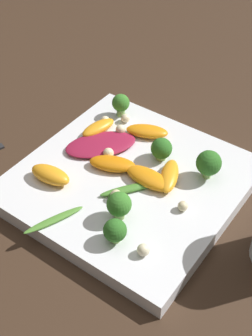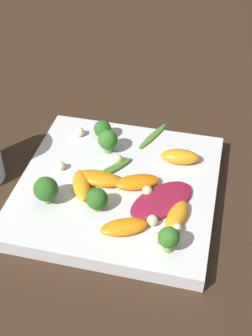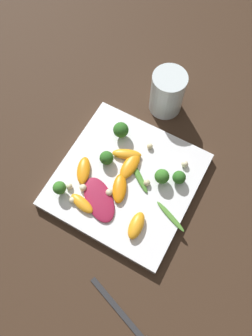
{
  "view_description": "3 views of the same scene",
  "coord_description": "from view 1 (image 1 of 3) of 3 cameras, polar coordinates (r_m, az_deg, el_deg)",
  "views": [
    {
      "loc": [
        0.38,
        0.27,
        0.48
      ],
      "look_at": [
        0.01,
        -0.0,
        0.05
      ],
      "focal_mm": 50.0,
      "sensor_mm": 36.0,
      "label": 1
    },
    {
      "loc": [
        -0.49,
        -0.13,
        0.5
      ],
      "look_at": [
        0.02,
        -0.01,
        0.04
      ],
      "focal_mm": 50.0,
      "sensor_mm": 36.0,
      "label": 2
    },
    {
      "loc": [
        0.12,
        -0.22,
        0.69
      ],
      "look_at": [
        -0.01,
        0.01,
        0.05
      ],
      "focal_mm": 35.0,
      "sensor_mm": 36.0,
      "label": 3
    }
  ],
  "objects": [
    {
      "name": "macadamia_nut_4",
      "position": [
        0.61,
        -1.23,
        -3.3
      ],
      "size": [
        0.01,
        0.01,
        0.01
      ],
      "color": "beige",
      "rests_on": "plate"
    },
    {
      "name": "radicchio_leaf_0",
      "position": [
        0.69,
        -3.1,
        2.88
      ],
      "size": [
        0.12,
        0.11,
        0.01
      ],
      "color": "maroon",
      "rests_on": "plate"
    },
    {
      "name": "ground_plane",
      "position": [
        0.67,
        0.43,
        -2.45
      ],
      "size": [
        2.4,
        2.4,
        0.0
      ],
      "primitive_type": "plane",
      "color": "#382619"
    },
    {
      "name": "macadamia_nut_2",
      "position": [
        0.74,
        -0.08,
        6.09
      ],
      "size": [
        0.01,
        0.01,
        0.01
      ],
      "color": "beige",
      "rests_on": "plate"
    },
    {
      "name": "macadamia_nut_1",
      "position": [
        0.61,
        6.94,
        -4.64
      ],
      "size": [
        0.01,
        0.01,
        0.01
      ],
      "color": "beige",
      "rests_on": "plate"
    },
    {
      "name": "macadamia_nut_0",
      "position": [
        0.56,
        2.13,
        -9.95
      ],
      "size": [
        0.02,
        0.02,
        0.02
      ],
      "color": "beige",
      "rests_on": "plate"
    },
    {
      "name": "broccoli_floret_4",
      "position": [
        0.75,
        -0.64,
        7.84
      ],
      "size": [
        0.03,
        0.03,
        0.04
      ],
      "color": "#84AD5B",
      "rests_on": "plate"
    },
    {
      "name": "macadamia_nut_5",
      "position": [
        0.74,
        -2.56,
        5.83
      ],
      "size": [
        0.01,
        0.01,
        0.01
      ],
      "color": "beige",
      "rests_on": "plate"
    },
    {
      "name": "arugula_sprig_1",
      "position": [
        0.6,
        -8.78,
        -6.25
      ],
      "size": [
        0.08,
        0.04,
        0.0
      ],
      "color": "#518E33",
      "rests_on": "plate"
    },
    {
      "name": "orange_segment_4",
      "position": [
        0.66,
        -1.76,
        0.43
      ],
      "size": [
        0.05,
        0.07,
        0.02
      ],
      "color": "orange",
      "rests_on": "plate"
    },
    {
      "name": "broccoli_floret_0",
      "position": [
        0.64,
        10.05,
        0.56
      ],
      "size": [
        0.04,
        0.04,
        0.04
      ],
      "color": "#84AD5B",
      "rests_on": "plate"
    },
    {
      "name": "broccoli_floret_2",
      "position": [
        0.56,
        -1.35,
        -7.67
      ],
      "size": [
        0.03,
        0.03,
        0.03
      ],
      "color": "#84AD5B",
      "rests_on": "plate"
    },
    {
      "name": "broccoli_floret_1",
      "position": [
        0.67,
        4.34,
        2.33
      ],
      "size": [
        0.03,
        0.03,
        0.03
      ],
      "color": "#84AD5B",
      "rests_on": "plate"
    },
    {
      "name": "plate",
      "position": [
        0.66,
        0.43,
        -1.75
      ],
      "size": [
        0.29,
        0.29,
        0.02
      ],
      "color": "white",
      "rests_on": "ground_plane"
    },
    {
      "name": "broccoli_floret_3",
      "position": [
        0.58,
        -0.85,
        -4.52
      ],
      "size": [
        0.03,
        0.03,
        0.04
      ],
      "color": "#7A9E51",
      "rests_on": "plate"
    },
    {
      "name": "macadamia_nut_6",
      "position": [
        0.67,
        -2.16,
        1.83
      ],
      "size": [
        0.02,
        0.02,
        0.02
      ],
      "color": "beige",
      "rests_on": "plate"
    },
    {
      "name": "orange_segment_3",
      "position": [
        0.71,
        2.58,
        4.51
      ],
      "size": [
        0.05,
        0.07,
        0.02
      ],
      "color": "orange",
      "rests_on": "plate"
    },
    {
      "name": "orange_segment_0",
      "position": [
        0.64,
        5.3,
        -0.97
      ],
      "size": [
        0.07,
        0.05,
        0.02
      ],
      "color": "orange",
      "rests_on": "plate"
    },
    {
      "name": "macadamia_nut_3",
      "position": [
        0.72,
        -0.66,
        4.71
      ],
      "size": [
        0.02,
        0.02,
        0.02
      ],
      "color": "beige",
      "rests_on": "plate"
    },
    {
      "name": "orange_segment_2",
      "position": [
        0.72,
        -3.41,
        4.93
      ],
      "size": [
        0.06,
        0.04,
        0.02
      ],
      "color": "orange",
      "rests_on": "plate"
    },
    {
      "name": "orange_segment_1",
      "position": [
        0.64,
        2.75,
        -1.22
      ],
      "size": [
        0.03,
        0.07,
        0.02
      ],
      "color": "orange",
      "rests_on": "plate"
    },
    {
      "name": "arugula_sprig_0",
      "position": [
        0.63,
        0.5,
        -2.52
      ],
      "size": [
        0.08,
        0.06,
        0.01
      ],
      "color": "#47842D",
      "rests_on": "plate"
    },
    {
      "name": "orange_segment_5",
      "position": [
        0.65,
        -9.21,
        -0.82
      ],
      "size": [
        0.04,
        0.06,
        0.02
      ],
      "color": "orange",
      "rests_on": "plate"
    }
  ]
}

